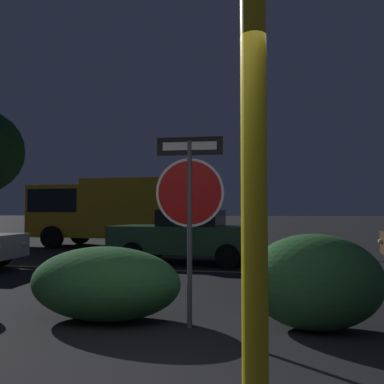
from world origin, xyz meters
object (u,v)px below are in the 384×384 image
(street_lamp, at_px, (249,132))
(passing_car_2, at_px, (188,236))
(stop_sign, at_px, (190,194))
(yellow_pole_right, at_px, (254,181))
(delivery_truck, at_px, (106,209))
(hedge_bush_1, at_px, (105,283))
(hedge_bush_2, at_px, (315,282))

(street_lamp, bearing_deg, passing_car_2, -107.49)
(passing_car_2, bearing_deg, stop_sign, -165.44)
(yellow_pole_right, bearing_deg, delivery_truck, 115.76)
(hedge_bush_1, relative_size, hedge_bush_2, 1.25)
(yellow_pole_right, height_order, street_lamp, street_lamp)
(hedge_bush_1, xyz_separation_m, hedge_bush_2, (2.60, 0.05, 0.09))
(delivery_truck, bearing_deg, hedge_bush_2, -145.74)
(stop_sign, relative_size, hedge_bush_2, 1.45)
(street_lamp, bearing_deg, yellow_pole_right, -86.67)
(passing_car_2, relative_size, delivery_truck, 0.69)
(delivery_truck, relative_size, street_lamp, 0.85)
(stop_sign, bearing_deg, delivery_truck, 114.33)
(stop_sign, xyz_separation_m, hedge_bush_1, (-1.13, 0.14, -1.14))
(yellow_pole_right, xyz_separation_m, street_lamp, (-0.76, 13.13, 2.76))
(passing_car_2, bearing_deg, street_lamp, -14.44)
(hedge_bush_2, height_order, passing_car_2, passing_car_2)
(hedge_bush_2, xyz_separation_m, street_lamp, (-1.35, 10.56, 3.78))
(passing_car_2, bearing_deg, hedge_bush_2, -152.77)
(stop_sign, relative_size, hedge_bush_1, 1.16)
(hedge_bush_2, xyz_separation_m, delivery_truck, (-7.01, 10.74, 0.93))
(passing_car_2, distance_m, delivery_truck, 6.34)
(stop_sign, relative_size, yellow_pole_right, 0.73)
(yellow_pole_right, relative_size, street_lamp, 0.45)
(hedge_bush_1, xyz_separation_m, passing_car_2, (-0.15, 6.16, 0.26))
(stop_sign, height_order, passing_car_2, stop_sign)
(stop_sign, height_order, hedge_bush_2, stop_sign)
(stop_sign, distance_m, delivery_truck, 12.26)
(hedge_bush_1, bearing_deg, yellow_pole_right, -51.40)
(hedge_bush_2, height_order, street_lamp, street_lamp)
(delivery_truck, xyz_separation_m, street_lamp, (5.66, -0.18, 2.85))
(yellow_pole_right, bearing_deg, passing_car_2, 103.99)
(passing_car_2, relative_size, street_lamp, 0.58)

